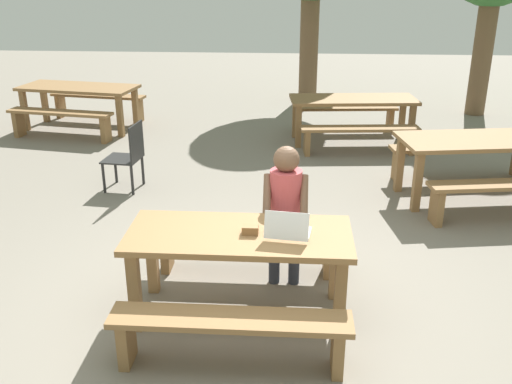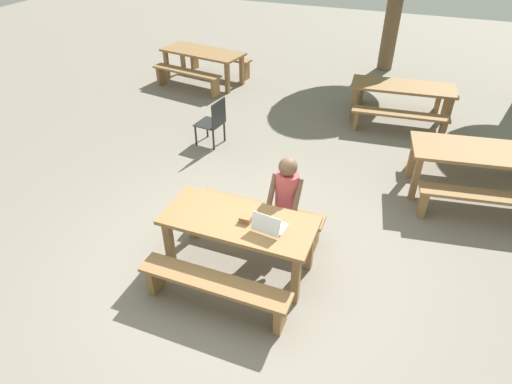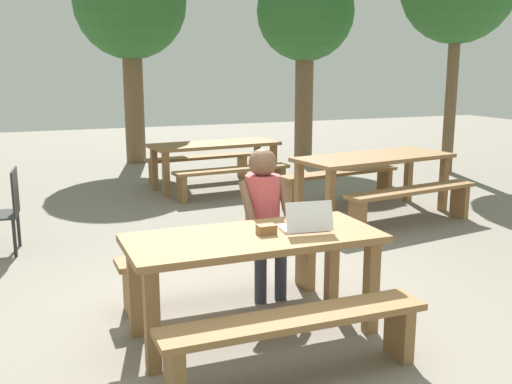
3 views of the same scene
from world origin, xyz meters
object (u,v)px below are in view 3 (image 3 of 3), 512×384
object	(u,v)px
laptop	(306,223)
plastic_chair	(4,209)
picnic_table_rear	(374,164)
person_seated	(264,211)
tree_right	(305,15)
tree_rear	(130,6)
picnic_table_mid	(215,150)
picnic_table_front	(254,251)
small_pouch	(266,229)

from	to	relation	value
laptop	plastic_chair	xyz separation A→B (m)	(-2.07, 2.80, -0.35)
picnic_table_rear	person_seated	bearing A→B (deg)	-148.02
picnic_table_rear	tree_right	world-z (taller)	tree_right
picnic_table_rear	tree_rear	world-z (taller)	tree_rear
person_seated	picnic_table_rear	bearing A→B (deg)	40.88
picnic_table_rear	picnic_table_mid	bearing A→B (deg)	111.76
person_seated	picnic_table_front	bearing A→B (deg)	-118.21
picnic_table_rear	tree_rear	xyz separation A→B (m)	(-2.07, 5.43, 2.36)
laptop	picnic_table_rear	xyz separation A→B (m)	(2.37, 2.78, -0.13)
picnic_table_mid	tree_right	bearing A→B (deg)	33.52
picnic_table_front	picnic_table_rear	size ratio (longest dim) A/B	0.82
laptop	picnic_table_mid	distance (m)	5.23
small_pouch	picnic_table_front	bearing A→B (deg)	170.45
picnic_table_rear	tree_right	size ratio (longest dim) A/B	0.56
plastic_chair	picnic_table_rear	bearing A→B (deg)	95.93
small_pouch	picnic_table_mid	xyz separation A→B (m)	(1.26, 5.12, -0.16)
picnic_table_front	picnic_table_mid	bearing A→B (deg)	75.12
picnic_table_front	plastic_chair	bearing A→B (deg)	121.40
small_pouch	laptop	bearing A→B (deg)	-4.66
laptop	picnic_table_mid	world-z (taller)	laptop
small_pouch	person_seated	distance (m)	0.73
person_seated	picnic_table_rear	xyz separation A→B (m)	(2.40, 2.08, -0.06)
plastic_chair	picnic_table_mid	xyz separation A→B (m)	(3.04, 2.34, 0.16)
picnic_table_front	tree_right	xyz separation A→B (m)	(3.92, 7.16, 2.24)
plastic_chair	laptop	bearing A→B (deg)	42.68
picnic_table_mid	tree_rear	world-z (taller)	tree_rear
person_seated	tree_rear	xyz separation A→B (m)	(0.33, 7.51, 2.29)
laptop	person_seated	world-z (taller)	person_seated
picnic_table_front	tree_right	bearing A→B (deg)	61.32
picnic_table_front	picnic_table_mid	world-z (taller)	picnic_table_front
small_pouch	tree_right	world-z (taller)	tree_right
tree_rear	picnic_table_mid	bearing A→B (deg)	-77.75
person_seated	picnic_table_rear	size ratio (longest dim) A/B	0.57
picnic_table_mid	laptop	bearing A→B (deg)	-105.95
plastic_chair	picnic_table_mid	world-z (taller)	plastic_chair
picnic_table_front	small_pouch	bearing A→B (deg)	-9.55
tree_right	picnic_table_front	bearing A→B (deg)	-118.68
small_pouch	person_seated	world-z (taller)	person_seated
laptop	picnic_table_front	bearing A→B (deg)	1.49
laptop	tree_right	bearing A→B (deg)	-108.81
picnic_table_front	person_seated	bearing A→B (deg)	61.79
picnic_table_front	laptop	size ratio (longest dim) A/B	4.77
picnic_table_front	laptop	world-z (taller)	laptop
plastic_chair	picnic_table_rear	xyz separation A→B (m)	(4.44, -0.02, 0.21)
laptop	small_pouch	xyz separation A→B (m)	(-0.30, 0.02, -0.02)
picnic_table_front	person_seated	distance (m)	0.76
small_pouch	plastic_chair	size ratio (longest dim) A/B	0.15
person_seated	plastic_chair	size ratio (longest dim) A/B	1.43
picnic_table_front	small_pouch	world-z (taller)	small_pouch
picnic_table_front	laptop	xyz separation A→B (m)	(0.39, -0.04, 0.17)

